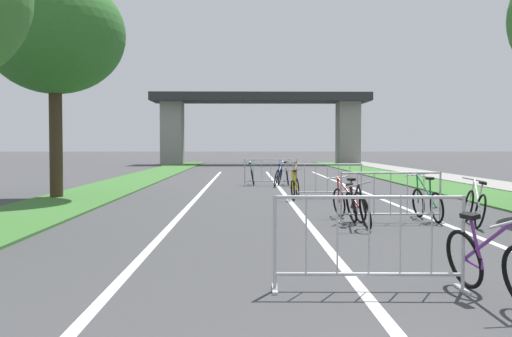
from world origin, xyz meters
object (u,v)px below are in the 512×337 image
(bicycle_yellow_5, at_px, (295,188))
(bicycle_black_6, at_px, (358,208))
(crowd_barrier_third, at_px, (327,181))
(bicycle_white_4, at_px, (474,207))
(crowd_barrier_second, at_px, (391,198))
(bicycle_purple_9, at_px, (492,265))
(tree_left_maple_mid, at_px, (55,35))
(bicycle_teal_3, at_px, (252,176))
(crowd_barrier_nearest, at_px, (369,244))
(bicycle_green_7, at_px, (427,203))
(bicycle_silver_1, at_px, (287,175))
(bicycle_red_2, at_px, (349,203))
(bicycle_blue_0, at_px, (278,176))
(crowd_barrier_fourth, at_px, (271,173))
(bicycle_orange_8, at_px, (295,177))

(bicycle_yellow_5, relative_size, bicycle_black_6, 0.92)
(crowd_barrier_third, xyz_separation_m, bicycle_white_4, (2.09, -6.16, -0.14))
(crowd_barrier_second, xyz_separation_m, bicycle_purple_9, (-0.47, -6.16, -0.15))
(tree_left_maple_mid, distance_m, bicycle_black_6, 11.13)
(crowd_barrier_second, xyz_separation_m, bicycle_teal_3, (-2.71, 11.80, -0.15))
(crowd_barrier_nearest, xyz_separation_m, bicycle_green_7, (2.52, 6.11, -0.15))
(bicycle_yellow_5, height_order, bicycle_green_7, bicycle_green_7)
(tree_left_maple_mid, relative_size, bicycle_black_6, 3.95)
(bicycle_silver_1, distance_m, bicycle_green_7, 11.63)
(bicycle_black_6, xyz_separation_m, bicycle_green_7, (1.68, 0.99, 0.00))
(bicycle_red_2, bearing_deg, bicycle_blue_0, 81.23)
(crowd_barrier_second, bearing_deg, bicycle_black_6, -143.46)
(bicycle_silver_1, bearing_deg, tree_left_maple_mid, -138.14)
(bicycle_yellow_5, xyz_separation_m, bicycle_black_6, (0.73, -5.92, 0.01))
(crowd_barrier_nearest, height_order, bicycle_blue_0, crowd_barrier_nearest)
(crowd_barrier_nearest, distance_m, bicycle_red_2, 6.23)
(bicycle_blue_0, height_order, bicycle_yellow_5, bicycle_blue_0)
(crowd_barrier_nearest, bearing_deg, bicycle_green_7, 67.56)
(bicycle_yellow_5, bearing_deg, crowd_barrier_nearest, 101.92)
(crowd_barrier_third, relative_size, bicycle_purple_9, 1.26)
(bicycle_silver_1, bearing_deg, crowd_barrier_fourth, -146.16)
(bicycle_red_2, height_order, bicycle_white_4, bicycle_white_4)
(tree_left_maple_mid, bearing_deg, crowd_barrier_fourth, 39.87)
(tree_left_maple_mid, xyz_separation_m, bicycle_green_7, (9.57, -5.42, -4.52))
(crowd_barrier_fourth, xyz_separation_m, bicycle_green_7, (2.87, -11.01, -0.15))
(tree_left_maple_mid, bearing_deg, bicycle_red_2, -34.15)
(crowd_barrier_third, height_order, bicycle_silver_1, crowd_barrier_third)
(bicycle_purple_9, bearing_deg, bicycle_teal_3, -95.10)
(crowd_barrier_second, distance_m, bicycle_white_4, 1.64)
(crowd_barrier_second, bearing_deg, bicycle_orange_8, 95.61)
(crowd_barrier_second, xyz_separation_m, crowd_barrier_fourth, (-1.99, 11.41, 0.00))
(crowd_barrier_fourth, height_order, bicycle_blue_0, crowd_barrier_fourth)
(bicycle_silver_1, xyz_separation_m, bicycle_green_7, (2.19, -11.43, -0.01))
(bicycle_black_6, bearing_deg, bicycle_silver_1, -91.92)
(bicycle_red_2, relative_size, bicycle_teal_3, 1.04)
(bicycle_green_7, bearing_deg, crowd_barrier_third, 99.26)
(bicycle_black_6, bearing_deg, bicycle_red_2, -94.71)
(crowd_barrier_nearest, height_order, bicycle_green_7, crowd_barrier_nearest)
(tree_left_maple_mid, height_order, bicycle_silver_1, tree_left_maple_mid)
(crowd_barrier_second, distance_m, crowd_barrier_third, 5.73)
(bicycle_blue_0, bearing_deg, crowd_barrier_nearest, -78.86)
(bicycle_white_4, bearing_deg, bicycle_blue_0, 114.83)
(bicycle_blue_0, bearing_deg, crowd_barrier_third, -66.56)
(crowd_barrier_fourth, xyz_separation_m, bicycle_black_6, (1.19, -12.00, -0.15))
(crowd_barrier_third, relative_size, bicycle_blue_0, 1.21)
(bicycle_blue_0, bearing_deg, bicycle_orange_8, -0.41)
(bicycle_teal_3, bearing_deg, bicycle_yellow_5, -78.57)
(tree_left_maple_mid, height_order, crowd_barrier_third, tree_left_maple_mid)
(crowd_barrier_fourth, relative_size, bicycle_white_4, 1.25)
(tree_left_maple_mid, height_order, bicycle_yellow_5, tree_left_maple_mid)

